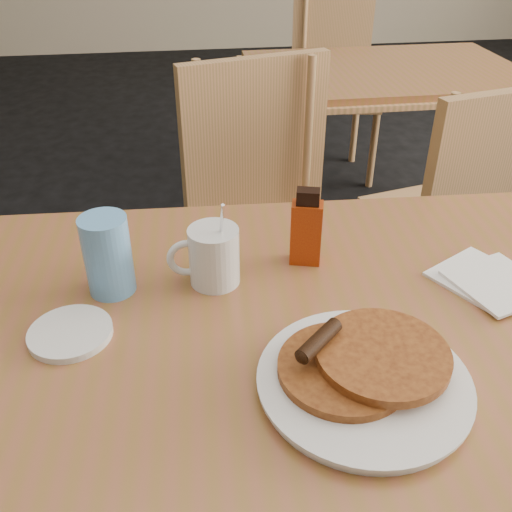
{
  "coord_description": "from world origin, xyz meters",
  "views": [
    {
      "loc": [
        -0.16,
        -0.75,
        1.35
      ],
      "look_at": [
        -0.06,
        0.03,
        0.84
      ],
      "focal_mm": 40.0,
      "sensor_mm": 36.0,
      "label": 1
    }
  ],
  "objects_px": {
    "neighbor_table": "(385,80)",
    "pancake_plate": "(363,374)",
    "chair_neighbor_near": "(465,204)",
    "coffee_mug": "(212,255)",
    "chair_neighbor_far": "(334,72)",
    "blue_tumbler": "(108,255)",
    "main_table": "(320,347)",
    "chair_main_far": "(260,205)",
    "syrup_bottle": "(306,229)"
  },
  "relations": [
    {
      "from": "main_table",
      "to": "neighbor_table",
      "type": "bearing_deg",
      "value": 67.49
    },
    {
      "from": "neighbor_table",
      "to": "chair_neighbor_far",
      "type": "distance_m",
      "value": 0.74
    },
    {
      "from": "main_table",
      "to": "blue_tumbler",
      "type": "relative_size",
      "value": 9.67
    },
    {
      "from": "neighbor_table",
      "to": "coffee_mug",
      "type": "height_order",
      "value": "coffee_mug"
    },
    {
      "from": "neighbor_table",
      "to": "blue_tumbler",
      "type": "xyz_separation_m",
      "value": [
        -0.96,
        -1.33,
        0.12
      ]
    },
    {
      "from": "syrup_bottle",
      "to": "neighbor_table",
      "type": "bearing_deg",
      "value": 79.81
    },
    {
      "from": "neighbor_table",
      "to": "blue_tumbler",
      "type": "height_order",
      "value": "blue_tumbler"
    },
    {
      "from": "chair_neighbor_near",
      "to": "blue_tumbler",
      "type": "xyz_separation_m",
      "value": [
        -0.97,
        -0.57,
        0.27
      ]
    },
    {
      "from": "chair_neighbor_near",
      "to": "syrup_bottle",
      "type": "xyz_separation_m",
      "value": [
        -0.61,
        -0.52,
        0.27
      ]
    },
    {
      "from": "chair_main_far",
      "to": "syrup_bottle",
      "type": "distance_m",
      "value": 0.6
    },
    {
      "from": "main_table",
      "to": "blue_tumbler",
      "type": "bearing_deg",
      "value": 155.29
    },
    {
      "from": "main_table",
      "to": "chair_neighbor_far",
      "type": "relative_size",
      "value": 1.55
    },
    {
      "from": "chair_main_far",
      "to": "pancake_plate",
      "type": "distance_m",
      "value": 0.9
    },
    {
      "from": "coffee_mug",
      "to": "syrup_bottle",
      "type": "xyz_separation_m",
      "value": [
        0.18,
        0.04,
        0.01
      ]
    },
    {
      "from": "chair_neighbor_far",
      "to": "blue_tumbler",
      "type": "height_order",
      "value": "chair_neighbor_far"
    },
    {
      "from": "pancake_plate",
      "to": "main_table",
      "type": "bearing_deg",
      "value": 102.49
    },
    {
      "from": "chair_neighbor_near",
      "to": "neighbor_table",
      "type": "bearing_deg",
      "value": 77.52
    },
    {
      "from": "main_table",
      "to": "chair_neighbor_far",
      "type": "bearing_deg",
      "value": 74.56
    },
    {
      "from": "neighbor_table",
      "to": "chair_neighbor_far",
      "type": "bearing_deg",
      "value": 90.46
    },
    {
      "from": "main_table",
      "to": "syrup_bottle",
      "type": "relative_size",
      "value": 9.22
    },
    {
      "from": "main_table",
      "to": "coffee_mug",
      "type": "bearing_deg",
      "value": 136.12
    },
    {
      "from": "blue_tumbler",
      "to": "chair_main_far",
      "type": "bearing_deg",
      "value": 59.46
    },
    {
      "from": "chair_neighbor_far",
      "to": "pancake_plate",
      "type": "height_order",
      "value": "chair_neighbor_far"
    },
    {
      "from": "pancake_plate",
      "to": "coffee_mug",
      "type": "distance_m",
      "value": 0.34
    },
    {
      "from": "chair_neighbor_far",
      "to": "syrup_bottle",
      "type": "distance_m",
      "value": 2.12
    },
    {
      "from": "chair_neighbor_far",
      "to": "pancake_plate",
      "type": "bearing_deg",
      "value": -93.53
    },
    {
      "from": "chair_neighbor_near",
      "to": "syrup_bottle",
      "type": "relative_size",
      "value": 6.12
    },
    {
      "from": "chair_neighbor_far",
      "to": "syrup_bottle",
      "type": "height_order",
      "value": "syrup_bottle"
    },
    {
      "from": "coffee_mug",
      "to": "chair_neighbor_far",
      "type": "bearing_deg",
      "value": 90.33
    },
    {
      "from": "chair_neighbor_near",
      "to": "pancake_plate",
      "type": "bearing_deg",
      "value": -138.44
    },
    {
      "from": "chair_neighbor_near",
      "to": "pancake_plate",
      "type": "distance_m",
      "value": 1.06
    },
    {
      "from": "main_table",
      "to": "blue_tumbler",
      "type": "distance_m",
      "value": 0.39
    },
    {
      "from": "chair_neighbor_far",
      "to": "neighbor_table",
      "type": "bearing_deg",
      "value": -79.07
    },
    {
      "from": "neighbor_table",
      "to": "chair_neighbor_near",
      "type": "bearing_deg",
      "value": -89.21
    },
    {
      "from": "coffee_mug",
      "to": "main_table",
      "type": "bearing_deg",
      "value": -22.89
    },
    {
      "from": "neighbor_table",
      "to": "pancake_plate",
      "type": "xyz_separation_m",
      "value": [
        -0.59,
        -1.61,
        0.07
      ]
    },
    {
      "from": "chair_neighbor_near",
      "to": "coffee_mug",
      "type": "height_order",
      "value": "chair_neighbor_near"
    },
    {
      "from": "pancake_plate",
      "to": "blue_tumbler",
      "type": "distance_m",
      "value": 0.47
    },
    {
      "from": "coffee_mug",
      "to": "syrup_bottle",
      "type": "distance_m",
      "value": 0.18
    },
    {
      "from": "neighbor_table",
      "to": "main_table",
      "type": "bearing_deg",
      "value": -112.51
    },
    {
      "from": "neighbor_table",
      "to": "blue_tumbler",
      "type": "distance_m",
      "value": 1.64
    },
    {
      "from": "main_table",
      "to": "chair_main_far",
      "type": "distance_m",
      "value": 0.76
    },
    {
      "from": "neighbor_table",
      "to": "syrup_bottle",
      "type": "xyz_separation_m",
      "value": [
        -0.6,
        -1.29,
        0.12
      ]
    },
    {
      "from": "coffee_mug",
      "to": "blue_tumbler",
      "type": "relative_size",
      "value": 1.17
    },
    {
      "from": "neighbor_table",
      "to": "chair_neighbor_far",
      "type": "height_order",
      "value": "chair_neighbor_far"
    },
    {
      "from": "main_table",
      "to": "neighbor_table",
      "type": "height_order",
      "value": "same"
    },
    {
      "from": "chair_neighbor_near",
      "to": "blue_tumbler",
      "type": "bearing_deg",
      "value": -162.97
    },
    {
      "from": "pancake_plate",
      "to": "syrup_bottle",
      "type": "distance_m",
      "value": 0.33
    },
    {
      "from": "pancake_plate",
      "to": "blue_tumbler",
      "type": "relative_size",
      "value": 2.12
    },
    {
      "from": "pancake_plate",
      "to": "coffee_mug",
      "type": "xyz_separation_m",
      "value": [
        -0.19,
        0.28,
        0.04
      ]
    }
  ]
}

